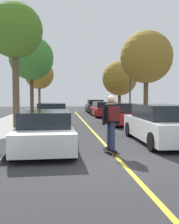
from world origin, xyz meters
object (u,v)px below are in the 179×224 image
object	(u,v)px
parked_car_left_near	(52,115)
skateboarder	(112,119)
fire_hydrant	(151,119)
streetlamp	(130,74)
street_tree_left_far	(39,75)
skateboard	(111,151)
street_tree_left_near	(31,58)
parked_car_right_far	(104,109)
street_tree_right_nearest	(146,57)
parked_car_right_farthest	(95,106)
street_tree_right_near	(120,78)
parked_car_right_nearest	(159,124)
street_tree_left_nearest	(15,31)
parked_car_right_near	(121,114)
parked_car_left_nearest	(45,131)

from	to	relation	value
parked_car_left_near	skateboarder	size ratio (longest dim) A/B	2.41
parked_car_left_near	fire_hydrant	world-z (taller)	parked_car_left_near
streetlamp	street_tree_left_far	bearing A→B (deg)	129.34
skateboard	skateboarder	bearing A→B (deg)	-76.97
skateboarder	street_tree_left_near	bearing A→B (deg)	105.15
skateboard	skateboarder	xyz separation A→B (m)	(0.01, -0.03, 1.00)
street_tree_left_far	parked_car_right_far	bearing A→B (deg)	-49.41
street_tree_right_nearest	skateboard	xyz separation A→B (m)	(-4.13, -9.22, -4.29)
parked_car_right_farthest	street_tree_left_far	distance (m)	7.26
street_tree_right_near	street_tree_left_near	bearing A→B (deg)	-161.65
street_tree_left_near	streetlamp	bearing A→B (deg)	-12.50
skateboard	parked_car_right_farthest	bearing A→B (deg)	83.94
parked_car_right_far	parked_car_right_farthest	size ratio (longest dim) A/B	1.08
parked_car_right_nearest	streetlamp	world-z (taller)	streetlamp
street_tree_left_nearest	skateboard	world-z (taller)	street_tree_left_nearest
street_tree_left_far	street_tree_right_nearest	world-z (taller)	street_tree_right_nearest
parked_car_right_nearest	street_tree_left_near	distance (m)	14.79
streetlamp	skateboarder	bearing A→B (deg)	-107.26
parked_car_left_near	streetlamp	world-z (taller)	streetlamp
skateboard	parked_car_right_far	bearing A→B (deg)	81.62
street_tree_left_nearest	street_tree_left_near	xyz separation A→B (m)	(0.00, 7.91, -0.29)
street_tree_left_nearest	parked_car_left_near	bearing A→B (deg)	31.87
parked_car_right_near	fire_hydrant	xyz separation A→B (m)	(1.50, -1.46, -0.18)
street_tree_left_near	parked_car_right_farthest	bearing A→B (deg)	46.83
street_tree_left_nearest	skateboarder	xyz separation A→B (m)	(3.96, -6.69, -4.17)
street_tree_left_nearest	parked_car_right_near	bearing A→B (deg)	15.96
street_tree_right_nearest	skateboard	world-z (taller)	street_tree_right_nearest
skateboarder	street_tree_left_nearest	bearing A→B (deg)	120.58
fire_hydrant	parked_car_right_far	bearing A→B (deg)	100.24
parked_car_right_near	streetlamp	xyz separation A→B (m)	(1.75, 4.38, 2.93)
streetlamp	skateboarder	xyz separation A→B (m)	(-3.99, -12.85, -2.51)
parked_car_right_far	street_tree_right_nearest	bearing A→B (deg)	-72.78
streetlamp	fire_hydrant	bearing A→B (deg)	-92.45
parked_car_right_farthest	skateboard	distance (m)	21.31
skateboarder	parked_car_left_nearest	bearing A→B (deg)	155.67
parked_car_left_near	parked_car_left_nearest	bearing A→B (deg)	-90.01
fire_hydrant	street_tree_left_near	bearing A→B (deg)	135.36
parked_car_left_near	street_tree_left_far	xyz separation A→B (m)	(-1.88, 14.68, 3.54)
parked_car_left_near	parked_car_right_farthest	xyz separation A→B (m)	(4.32, 13.35, -0.00)
parked_car_left_nearest	skateboarder	size ratio (longest dim) A/B	2.43
parked_car_left_near	street_tree_left_near	bearing A→B (deg)	105.55
parked_car_right_nearest	street_tree_left_near	bearing A→B (deg)	115.93
street_tree_right_nearest	parked_car_right_nearest	bearing A→B (deg)	-104.26
parked_car_left_nearest	skateboard	world-z (taller)	parked_car_left_nearest
street_tree_left_nearest	street_tree_right_near	distance (m)	13.43
parked_car_left_nearest	parked_car_right_near	bearing A→B (deg)	60.14
parked_car_right_near	street_tree_right_near	world-z (taller)	street_tree_right_near
street_tree_left_near	streetlamp	distance (m)	8.25
parked_car_right_farthest	street_tree_left_near	world-z (taller)	street_tree_left_near
parked_car_left_nearest	street_tree_left_near	world-z (taller)	street_tree_left_near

